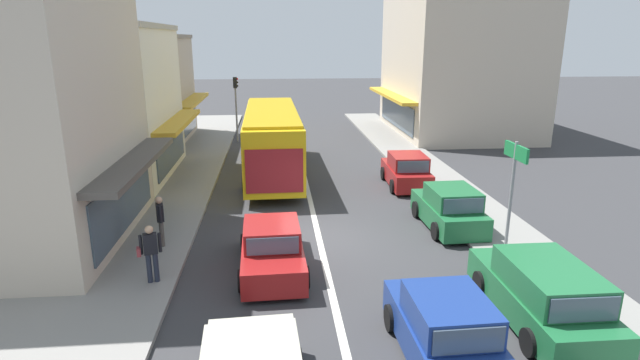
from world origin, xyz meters
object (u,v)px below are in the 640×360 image
city_bus (272,137)px  parked_wagon_kerb_front (542,294)px  sedan_adjacent_lane_trail (272,248)px  pedestrian_browsing_midblock (160,218)px  directional_road_sign (514,172)px  parked_hatchback_kerb_third (406,171)px  pedestrian_with_handbag_near (150,250)px  hatchback_queue_gap_filler (444,329)px  parked_hatchback_kerb_second (449,209)px  traffic_light_downstreet (236,98)px

city_bus → parked_wagon_kerb_front: 15.60m
sedan_adjacent_lane_trail → pedestrian_browsing_midblock: size_ratio=2.61×
directional_road_sign → pedestrian_browsing_midblock: directional_road_sign is taller
sedan_adjacent_lane_trail → parked_hatchback_kerb_third: (6.09, 8.04, 0.05)m
pedestrian_with_handbag_near → pedestrian_browsing_midblock: bearing=96.1°
sedan_adjacent_lane_trail → parked_hatchback_kerb_third: parked_hatchback_kerb_third is taller
hatchback_queue_gap_filler → pedestrian_browsing_midblock: (-7.08, 6.39, 0.36)m
parked_hatchback_kerb_third → parked_hatchback_kerb_second: bearing=-88.1°
sedan_adjacent_lane_trail → parked_hatchback_kerb_second: parked_hatchback_kerb_second is taller
parked_hatchback_kerb_second → pedestrian_browsing_midblock: size_ratio=2.29×
sedan_adjacent_lane_trail → traffic_light_downstreet: traffic_light_downstreet is taller
parked_hatchback_kerb_second → hatchback_queue_gap_filler: bearing=-110.1°
parked_hatchback_kerb_third → traffic_light_downstreet: 13.93m
directional_road_sign → pedestrian_with_handbag_near: size_ratio=2.21×
hatchback_queue_gap_filler → sedan_adjacent_lane_trail: 5.82m
parked_wagon_kerb_front → parked_hatchback_kerb_third: bearing=91.2°
parked_hatchback_kerb_second → directional_road_sign: bearing=-66.8°
hatchback_queue_gap_filler → pedestrian_with_handbag_near: size_ratio=2.29×
hatchback_queue_gap_filler → directional_road_sign: 6.55m
city_bus → parked_wagon_kerb_front: size_ratio=2.41×
city_bus → pedestrian_with_handbag_near: (-3.27, -11.55, -0.81)m
hatchback_queue_gap_filler → pedestrian_with_handbag_near: (-6.81, 3.85, 0.36)m
hatchback_queue_gap_filler → directional_road_sign: directional_road_sign is taller
parked_hatchback_kerb_third → parked_wagon_kerb_front: bearing=-88.8°
hatchback_queue_gap_filler → pedestrian_browsing_midblock: 9.55m
parked_wagon_kerb_front → traffic_light_downstreet: size_ratio=1.08×
pedestrian_browsing_midblock → hatchback_queue_gap_filler: bearing=-42.1°
directional_road_sign → city_bus: bearing=124.9°
pedestrian_browsing_midblock → parked_wagon_kerb_front: bearing=-27.9°
parked_hatchback_kerb_second → parked_hatchback_kerb_third: 5.25m
hatchback_queue_gap_filler → parked_hatchback_kerb_second: (2.70, 7.39, 0.00)m
sedan_adjacent_lane_trail → directional_road_sign: directional_road_sign is taller
parked_hatchback_kerb_second → directional_road_sign: (1.02, -2.38, 1.97)m
parked_wagon_kerb_front → directional_road_sign: (0.95, 3.83, 1.93)m
hatchback_queue_gap_filler → parked_wagon_kerb_front: parked_wagon_kerb_front is taller
traffic_light_downstreet → parked_hatchback_kerb_second: bearing=-62.2°
directional_road_sign → pedestrian_with_handbag_near: (-10.53, -1.16, -1.61)m
parked_wagon_kerb_front → parked_hatchback_kerb_third: size_ratio=1.21×
hatchback_queue_gap_filler → pedestrian_browsing_midblock: size_ratio=2.29×
traffic_light_downstreet → sedan_adjacent_lane_trail: bearing=-83.2°
parked_hatchback_kerb_second → traffic_light_downstreet: (-8.53, 16.19, 2.15)m
parked_wagon_kerb_front → pedestrian_browsing_midblock: size_ratio=2.77×
traffic_light_downstreet → pedestrian_browsing_midblock: (-1.26, -17.18, -1.79)m
hatchback_queue_gap_filler → parked_hatchback_kerb_second: size_ratio=1.00×
directional_road_sign → traffic_light_downstreet: bearing=117.2°
city_bus → parked_hatchback_kerb_second: 10.22m
sedan_adjacent_lane_trail → pedestrian_with_handbag_near: (-3.24, -0.75, 0.40)m
parked_hatchback_kerb_third → traffic_light_downstreet: bearing=127.4°
city_bus → parked_hatchback_kerb_second: size_ratio=2.91×
directional_road_sign → pedestrian_with_handbag_near: bearing=-173.7°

